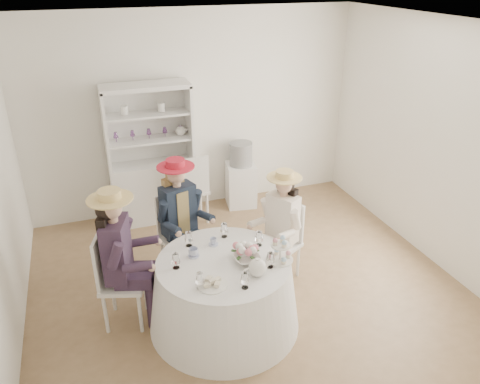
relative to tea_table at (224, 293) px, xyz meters
name	(u,v)px	position (x,y,z in m)	size (l,w,h in m)	color
ground	(243,281)	(0.39, 0.57, -0.35)	(4.50, 4.50, 0.00)	brown
ceiling	(244,24)	(0.39, 0.57, 2.35)	(4.50, 4.50, 0.00)	white
wall_back	(193,114)	(0.39, 2.57, 1.00)	(4.50, 4.50, 0.00)	white
wall_front	(352,289)	(0.39, -1.43, 1.00)	(4.50, 4.50, 0.00)	white
wall_right	(431,143)	(2.64, 0.57, 1.00)	(4.50, 4.50, 0.00)	white
tea_table	(224,293)	(0.00, 0.00, 0.00)	(1.44, 1.44, 0.71)	white
hutch	(152,174)	(-0.25, 2.33, 0.30)	(1.13, 0.49, 1.85)	silver
side_table	(241,185)	(0.99, 2.32, -0.04)	(0.40, 0.40, 0.62)	silver
hatbox	(241,154)	(0.99, 2.32, 0.43)	(0.32, 0.32, 0.32)	black
guest_left	(120,252)	(-0.88, 0.34, 0.45)	(0.58, 0.54, 1.42)	silver
guest_mid	(179,212)	(-0.20, 0.93, 0.43)	(0.52, 0.57, 1.38)	silver
guest_right	(281,220)	(0.80, 0.51, 0.37)	(0.55, 0.50, 1.29)	silver
spare_chair	(193,187)	(0.21, 2.03, 0.17)	(0.41, 0.41, 0.98)	silver
teacup_a	(194,253)	(-0.24, 0.17, 0.40)	(0.09, 0.09, 0.07)	white
teacup_b	(213,242)	(-0.01, 0.30, 0.39)	(0.07, 0.07, 0.06)	white
teacup_c	(247,249)	(0.25, 0.07, 0.39)	(0.09, 0.09, 0.07)	white
flower_bowl	(247,260)	(0.20, -0.09, 0.39)	(0.24, 0.24, 0.06)	white
flower_arrangement	(245,249)	(0.21, 0.00, 0.45)	(0.19, 0.19, 0.07)	#E07081
table_teapot	(258,267)	(0.22, -0.29, 0.43)	(0.23, 0.16, 0.17)	white
sandwich_plate	(212,284)	(-0.19, -0.31, 0.37)	(0.26, 0.26, 0.06)	white
cupcake_stand	(280,252)	(0.50, -0.15, 0.44)	(0.24, 0.24, 0.23)	white
stemware_set	(223,254)	(0.00, 0.00, 0.43)	(0.92, 0.92, 0.15)	white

